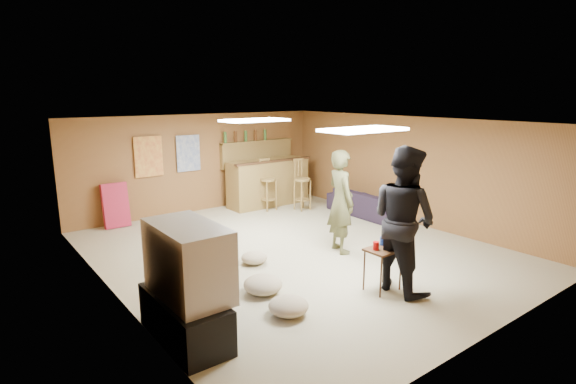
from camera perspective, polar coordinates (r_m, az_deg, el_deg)
ground at (r=7.81m, az=0.90°, el=-7.44°), size 7.00×7.00×0.00m
ceiling at (r=7.36m, az=0.96°, el=8.89°), size 6.00×7.00×0.02m
wall_back at (r=10.44m, az=-11.09°, el=3.64°), size 6.00×0.02×2.20m
wall_front at (r=5.32m, az=25.13°, el=-5.79°), size 6.00×0.02×2.20m
wall_left at (r=6.17m, az=-21.56°, el=-3.06°), size 0.02×7.00×2.20m
wall_right at (r=9.63m, az=15.10°, el=2.72°), size 0.02×7.00×2.20m
tv_stand at (r=5.23m, az=-12.95°, el=-15.31°), size 0.55×1.30×0.50m
dvd_box at (r=5.35m, az=-10.67°, el=-15.70°), size 0.35×0.50×0.08m
tv_body at (r=4.99m, az=-12.58°, el=-8.49°), size 0.60×1.10×0.80m
tv_screen at (r=5.11m, az=-9.40°, el=-7.82°), size 0.02×0.95×0.65m
bar_counter at (r=10.82m, az=-2.53°, el=1.21°), size 2.00×0.60×1.10m
bar_lip at (r=10.52m, az=-1.78°, el=3.94°), size 2.10×0.12×0.05m
bar_shelf at (r=11.04m, az=-3.92°, el=6.41°), size 2.00×0.18×0.05m
bar_backing at (r=11.09m, az=-3.96°, el=4.88°), size 2.00×0.14×0.60m
poster_left at (r=9.90m, az=-17.28°, el=4.31°), size 0.60×0.03×0.85m
poster_right at (r=10.24m, az=-12.55°, el=4.83°), size 0.55×0.03×0.80m
folding_chair_stack at (r=9.67m, az=-21.05°, el=-1.59°), size 0.50×0.26×0.91m
ceiling_panel_front at (r=6.26m, az=9.59°, el=7.82°), size 1.20×0.60×0.04m
ceiling_panel_back at (r=8.33m, az=-4.23°, el=9.07°), size 1.20×0.60×0.04m
person_olive at (r=7.59m, az=6.73°, el=-1.21°), size 0.57×0.72×1.75m
person_black at (r=6.23m, az=14.44°, el=-3.40°), size 0.83×1.02×1.99m
sofa at (r=10.12m, az=9.88°, el=-1.37°), size 0.78×1.87×0.54m
tray_table at (r=6.36m, az=11.89°, el=-9.58°), size 0.46×0.37×0.60m
cup_red_near at (r=6.18m, az=11.11°, el=-6.71°), size 0.09×0.09×0.11m
cup_red_far at (r=6.28m, az=13.11°, el=-6.52°), size 0.08×0.08×0.11m
cup_blue at (r=6.39m, az=11.94°, el=-6.10°), size 0.11×0.11×0.11m
bar_stool_left at (r=10.33m, az=-2.52°, el=0.98°), size 0.41×0.41×1.21m
bar_stool_right at (r=10.31m, az=1.85°, el=1.29°), size 0.44×0.44×1.32m
cushion_near_tv at (r=6.22m, az=-3.20°, el=-11.65°), size 0.54×0.54×0.24m
cushion_mid at (r=7.24m, az=-4.31°, el=-8.32°), size 0.55×0.55×0.19m
cushion_far at (r=5.66m, az=0.05°, el=-14.26°), size 0.62×0.62×0.22m
bottle_row at (r=10.83m, az=-5.39°, el=7.09°), size 1.20×0.08×0.26m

